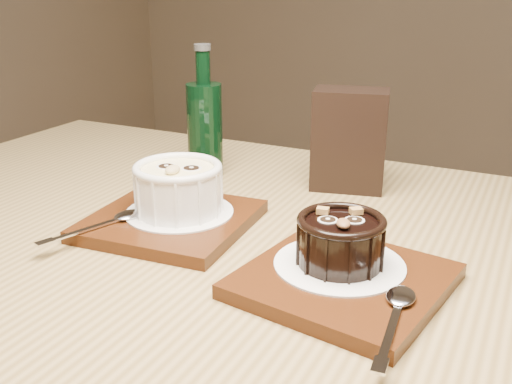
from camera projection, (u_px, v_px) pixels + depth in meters
table at (250, 323)px, 0.69m from camera, size 1.21×0.81×0.75m
tray_left at (171, 221)px, 0.72m from camera, size 0.19×0.19×0.01m
doily_left at (180, 212)px, 0.72m from camera, size 0.13×0.13×0.00m
ramekin_white at (178, 186)px, 0.71m from camera, size 0.11×0.11×0.06m
spoon_left at (103, 223)px, 0.68m from camera, size 0.07×0.14×0.01m
tray_right at (344, 281)px, 0.58m from camera, size 0.21×0.21×0.01m
doily_right at (339, 264)px, 0.59m from camera, size 0.13×0.13×0.00m
ramekin_dark at (341, 238)px, 0.58m from camera, size 0.09×0.09×0.05m
spoon_right at (395, 316)px, 0.50m from camera, size 0.04×0.14×0.01m
condiment_stand at (349, 140)px, 0.83m from camera, size 0.11×0.08×0.14m
green_bottle at (205, 127)px, 0.88m from camera, size 0.05×0.05×0.19m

